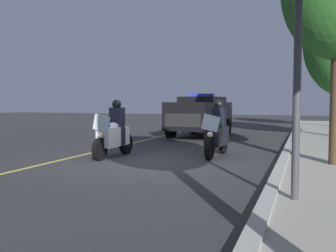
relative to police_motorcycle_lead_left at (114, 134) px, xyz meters
name	(u,v)px	position (x,y,z in m)	size (l,w,h in m)	color
ground_plane	(150,162)	(0.46, 1.35, -0.70)	(80.00, 80.00, 0.00)	#333335
curb_strip	(281,166)	(0.46, 4.84, -0.62)	(48.00, 0.24, 0.15)	#B7B5AD
lane_stripe_center	(73,157)	(0.46, -1.13, -0.70)	(48.00, 0.12, 0.01)	#E0D14C
police_motorcycle_lead_left	(114,134)	(0.00, 0.00, 0.00)	(2.14, 0.60, 1.72)	black
police_motorcycle_lead_right	(217,133)	(-1.17, 2.87, 0.00)	(2.14, 0.60, 1.72)	black
police_suv	(201,114)	(-7.56, 0.63, 0.37)	(4.99, 2.28, 2.05)	black
traffic_light	(299,12)	(3.78, 5.24, 2.33)	(0.38, 0.28, 4.02)	#38383D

